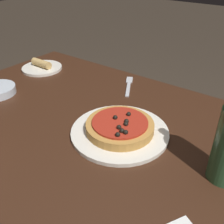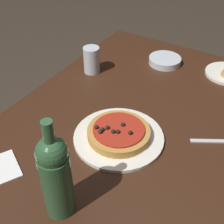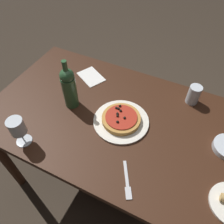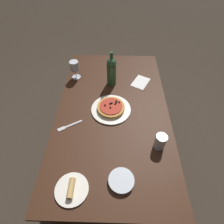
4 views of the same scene
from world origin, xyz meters
name	(u,v)px [view 3 (image 3 of 4)]	position (x,y,z in m)	size (l,w,h in m)	color
ground_plane	(118,178)	(0.00, 0.00, 0.00)	(14.00, 14.00, 0.00)	#382D23
dining_table	(120,129)	(0.00, 0.00, 0.67)	(1.48, 0.84, 0.76)	#381E11
dinner_plate	(121,121)	(-0.01, 0.01, 0.77)	(0.30, 0.30, 0.01)	white
pizza	(121,118)	(-0.01, 0.01, 0.79)	(0.21, 0.21, 0.04)	#BC843D
wine_glass	(17,128)	(0.37, 0.34, 0.87)	(0.08, 0.08, 0.16)	silver
wine_bottle	(69,87)	(0.30, 0.02, 0.89)	(0.08, 0.08, 0.30)	#2D5633
water_cup	(194,95)	(-0.31, -0.30, 0.82)	(0.07, 0.07, 0.11)	silver
fork	(127,182)	(-0.17, 0.31, 0.76)	(0.11, 0.16, 0.00)	silver
paper_napkin	(91,77)	(0.32, -0.24, 0.76)	(0.21, 0.19, 0.00)	white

